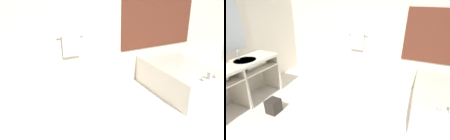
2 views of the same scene
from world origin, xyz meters
TOP-DOWN VIEW (x-y plane):
  - ground_plane at (0.00, 0.00)m, footprint 16.00×16.00m
  - wall_back_with_blinds at (0.06, 2.23)m, footprint 7.40×0.13m
  - vanity_counter at (-1.90, 0.08)m, footprint 0.58×1.67m
  - sink_faucet at (-2.06, 0.30)m, footprint 0.09×0.04m
  - bathtub at (1.59, 1.38)m, footprint 0.95×1.63m
  - waste_bin at (-1.20, 0.16)m, footprint 0.22×0.22m

SIDE VIEW (x-z plane):
  - ground_plane at x=0.00m, z-range 0.00..0.00m
  - waste_bin at x=-1.20m, z-range 0.00..0.26m
  - bathtub at x=1.59m, z-range -0.03..0.64m
  - vanity_counter at x=-1.90m, z-range 0.22..1.10m
  - sink_faucet at x=-2.06m, z-range 0.88..1.06m
  - wall_back_with_blinds at x=0.06m, z-range -0.01..2.69m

